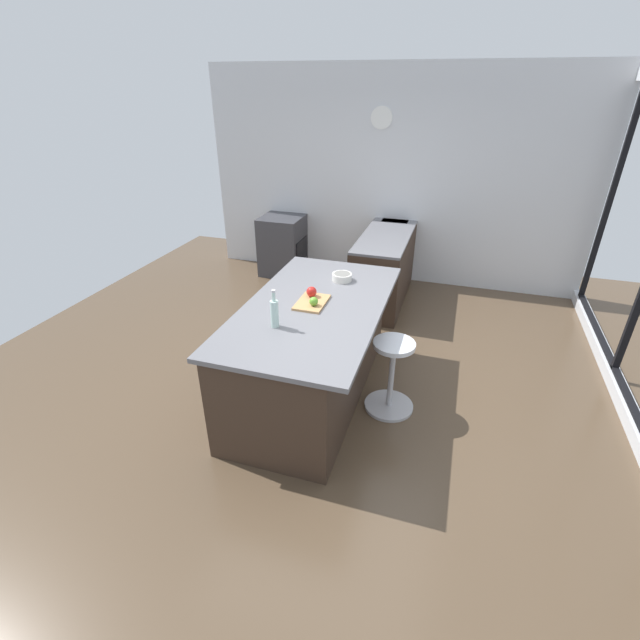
{
  "coord_description": "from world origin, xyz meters",
  "views": [
    {
      "loc": [
        3.47,
        0.99,
        2.63
      ],
      "look_at": [
        0.21,
        -0.05,
        0.79
      ],
      "focal_mm": 25.11,
      "sensor_mm": 36.0,
      "label": 1
    }
  ],
  "objects_px": {
    "fruit_bowl": "(342,277)",
    "oven_range": "(283,245)",
    "water_bottle": "(275,313)",
    "apple_red": "(312,292)",
    "apple_green": "(314,301)",
    "stool_by_window": "(391,378)",
    "cutting_board": "(312,302)",
    "kitchen_island": "(310,350)"
  },
  "relations": [
    {
      "from": "kitchen_island",
      "to": "cutting_board",
      "type": "xyz_separation_m",
      "value": [
        -0.02,
        0.02,
        0.47
      ]
    },
    {
      "from": "stool_by_window",
      "to": "water_bottle",
      "type": "relative_size",
      "value": 2.19
    },
    {
      "from": "kitchen_island",
      "to": "water_bottle",
      "type": "xyz_separation_m",
      "value": [
        0.46,
        -0.12,
        0.58
      ]
    },
    {
      "from": "oven_range",
      "to": "stool_by_window",
      "type": "bearing_deg",
      "value": 37.8
    },
    {
      "from": "water_bottle",
      "to": "fruit_bowl",
      "type": "distance_m",
      "value": 1.07
    },
    {
      "from": "stool_by_window",
      "to": "apple_green",
      "type": "relative_size",
      "value": 9.07
    },
    {
      "from": "water_bottle",
      "to": "fruit_bowl",
      "type": "bearing_deg",
      "value": 166.18
    },
    {
      "from": "apple_green",
      "to": "kitchen_island",
      "type": "bearing_deg",
      "value": -131.08
    },
    {
      "from": "apple_red",
      "to": "water_bottle",
      "type": "relative_size",
      "value": 0.29
    },
    {
      "from": "kitchen_island",
      "to": "stool_by_window",
      "type": "distance_m",
      "value": 0.77
    },
    {
      "from": "oven_range",
      "to": "fruit_bowl",
      "type": "distance_m",
      "value": 2.68
    },
    {
      "from": "stool_by_window",
      "to": "cutting_board",
      "type": "xyz_separation_m",
      "value": [
        -0.02,
        -0.74,
        0.62
      ]
    },
    {
      "from": "apple_green",
      "to": "apple_red",
      "type": "height_order",
      "value": "apple_red"
    },
    {
      "from": "apple_green",
      "to": "water_bottle",
      "type": "bearing_deg",
      "value": -24.09
    },
    {
      "from": "fruit_bowl",
      "to": "stool_by_window",
      "type": "bearing_deg",
      "value": 46.81
    },
    {
      "from": "oven_range",
      "to": "apple_red",
      "type": "distance_m",
      "value": 3.0
    },
    {
      "from": "oven_range",
      "to": "apple_red",
      "type": "relative_size",
      "value": 9.66
    },
    {
      "from": "kitchen_island",
      "to": "stool_by_window",
      "type": "relative_size",
      "value": 3.12
    },
    {
      "from": "kitchen_island",
      "to": "apple_red",
      "type": "distance_m",
      "value": 0.54
    },
    {
      "from": "cutting_board",
      "to": "water_bottle",
      "type": "xyz_separation_m",
      "value": [
        0.48,
        -0.14,
        0.11
      ]
    },
    {
      "from": "apple_red",
      "to": "apple_green",
      "type": "bearing_deg",
      "value": 24.34
    },
    {
      "from": "apple_green",
      "to": "stool_by_window",
      "type": "bearing_deg",
      "value": 94.03
    },
    {
      "from": "kitchen_island",
      "to": "stool_by_window",
      "type": "bearing_deg",
      "value": 89.93
    },
    {
      "from": "apple_green",
      "to": "cutting_board",
      "type": "bearing_deg",
      "value": -149.86
    },
    {
      "from": "stool_by_window",
      "to": "oven_range",
      "type": "bearing_deg",
      "value": -142.2
    },
    {
      "from": "oven_range",
      "to": "cutting_board",
      "type": "distance_m",
      "value": 3.09
    },
    {
      "from": "cutting_board",
      "to": "apple_green",
      "type": "distance_m",
      "value": 0.09
    },
    {
      "from": "cutting_board",
      "to": "fruit_bowl",
      "type": "height_order",
      "value": "fruit_bowl"
    },
    {
      "from": "water_bottle",
      "to": "cutting_board",
      "type": "bearing_deg",
      "value": 163.49
    },
    {
      "from": "apple_green",
      "to": "fruit_bowl",
      "type": "height_order",
      "value": "apple_green"
    },
    {
      "from": "cutting_board",
      "to": "oven_range",
      "type": "bearing_deg",
      "value": -152.98
    },
    {
      "from": "water_bottle",
      "to": "apple_red",
      "type": "bearing_deg",
      "value": 169.43
    },
    {
      "from": "fruit_bowl",
      "to": "oven_range",
      "type": "bearing_deg",
      "value": -145.13
    },
    {
      "from": "oven_range",
      "to": "water_bottle",
      "type": "height_order",
      "value": "water_bottle"
    },
    {
      "from": "apple_red",
      "to": "fruit_bowl",
      "type": "xyz_separation_m",
      "value": [
        -0.47,
        0.15,
        -0.03
      ]
    },
    {
      "from": "apple_red",
      "to": "fruit_bowl",
      "type": "relative_size",
      "value": 0.47
    },
    {
      "from": "kitchen_island",
      "to": "water_bottle",
      "type": "distance_m",
      "value": 0.75
    },
    {
      "from": "apple_red",
      "to": "kitchen_island",
      "type": "bearing_deg",
      "value": 8.62
    },
    {
      "from": "kitchen_island",
      "to": "apple_green",
      "type": "height_order",
      "value": "apple_green"
    },
    {
      "from": "apple_green",
      "to": "apple_red",
      "type": "relative_size",
      "value": 0.84
    },
    {
      "from": "kitchen_island",
      "to": "apple_red",
      "type": "relative_size",
      "value": 23.8
    },
    {
      "from": "cutting_board",
      "to": "apple_green",
      "type": "height_order",
      "value": "apple_green"
    }
  ]
}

